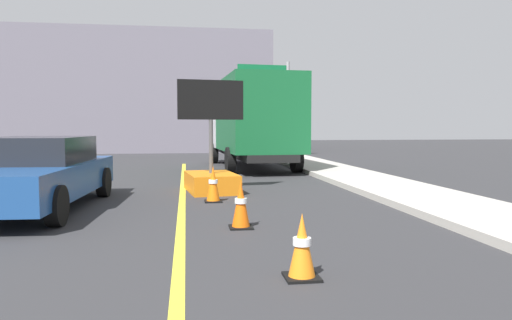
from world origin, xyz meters
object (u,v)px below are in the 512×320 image
object	(u,v)px
arrow_board_trailer	(211,172)
traffic_cone_mid_lane	(302,247)
traffic_cone_curbside	(213,184)
pickup_car	(34,173)
traffic_cone_far_lane	(241,204)
box_truck	(253,121)
highway_guide_sign	(274,92)

from	to	relation	value
arrow_board_trailer	traffic_cone_mid_lane	size ratio (longest dim) A/B	3.95
traffic_cone_curbside	pickup_car	bearing A→B (deg)	-173.22
arrow_board_trailer	traffic_cone_curbside	bearing A→B (deg)	-91.56
arrow_board_trailer	pickup_car	world-z (taller)	arrow_board_trailer
traffic_cone_far_lane	traffic_cone_curbside	distance (m)	2.70
box_truck	traffic_cone_far_lane	distance (m)	11.06
traffic_cone_curbside	arrow_board_trailer	bearing A→B (deg)	88.44
highway_guide_sign	traffic_cone_curbside	size ratio (longest dim) A/B	6.57
highway_guide_sign	traffic_cone_mid_lane	xyz separation A→B (m)	(-3.38, -20.11, -3.09)
box_truck	traffic_cone_curbside	size ratio (longest dim) A/B	10.03
arrow_board_trailer	highway_guide_sign	xyz separation A→B (m)	(3.96, 13.22, 2.94)
box_truck	highway_guide_sign	distance (m)	7.19
box_truck	pickup_car	distance (m)	10.17
box_truck	traffic_cone_mid_lane	bearing A→B (deg)	-95.73
box_truck	pickup_car	size ratio (longest dim) A/B	1.50
arrow_board_trailer	pickup_car	xyz separation A→B (m)	(-3.46, -2.04, 0.22)
traffic_cone_mid_lane	highway_guide_sign	bearing A→B (deg)	80.45
traffic_cone_mid_lane	box_truck	bearing A→B (deg)	84.27
pickup_car	traffic_cone_mid_lane	distance (m)	6.32
highway_guide_sign	traffic_cone_far_lane	bearing A→B (deg)	-101.99
highway_guide_sign	pickup_car	bearing A→B (deg)	-115.93
box_truck	highway_guide_sign	bearing A→B (deg)	73.10
pickup_car	traffic_cone_mid_lane	size ratio (longest dim) A/B	7.42
box_truck	traffic_cone_curbside	bearing A→B (deg)	-103.56
box_truck	pickup_car	bearing A→B (deg)	-122.18
traffic_cone_curbside	highway_guide_sign	bearing A→B (deg)	74.92
box_truck	traffic_cone_far_lane	xyz separation A→B (m)	(-1.69, -10.84, -1.44)
traffic_cone_mid_lane	pickup_car	bearing A→B (deg)	129.79
arrow_board_trailer	traffic_cone_far_lane	size ratio (longest dim) A/B	3.57
pickup_car	arrow_board_trailer	bearing A→B (deg)	30.53
pickup_car	traffic_cone_curbside	world-z (taller)	pickup_car
box_truck	traffic_cone_mid_lane	distance (m)	13.55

